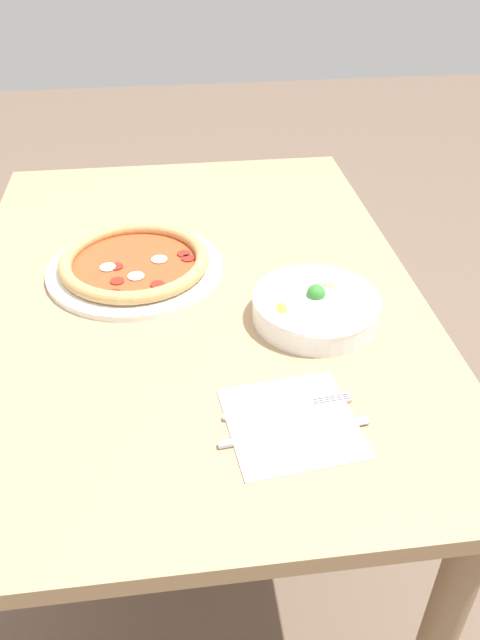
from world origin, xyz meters
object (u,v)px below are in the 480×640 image
at_px(bowl, 316,306).
at_px(fork, 287,407).
at_px(pizza, 135,264).
at_px(knife, 288,433).

xyz_separation_m(bowl, fork, (0.22, -0.09, -0.02)).
height_order(pizza, knife, pizza).
bearing_deg(bowl, knife, -20.14).
bearing_deg(knife, pizza, 109.00).
distance_m(bowl, knife, 0.29).
distance_m(fork, knife, 0.05).
xyz_separation_m(bowl, knife, (0.27, -0.10, -0.02)).
relative_size(pizza, fork, 1.76).
bearing_deg(knife, fork, 75.99).
xyz_separation_m(pizza, knife, (0.47, 0.21, -0.01)).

